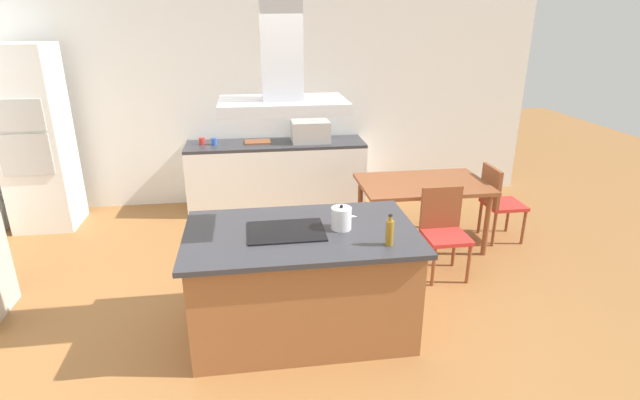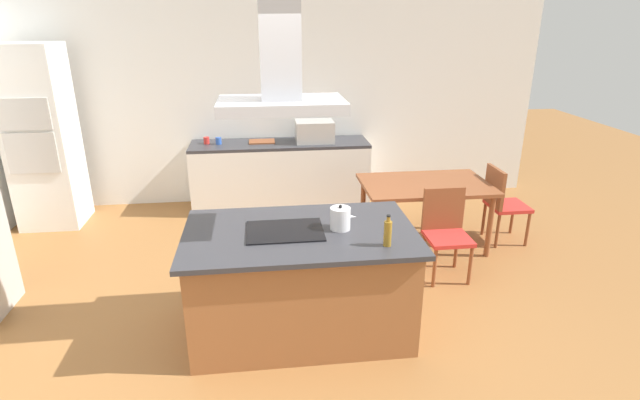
# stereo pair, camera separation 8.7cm
# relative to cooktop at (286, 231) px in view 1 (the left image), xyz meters

# --- Properties ---
(ground) EXTENTS (16.00, 16.00, 0.00)m
(ground) POSITION_rel_cooktop_xyz_m (0.12, 1.50, -0.91)
(ground) COLOR #936033
(wall_back) EXTENTS (7.20, 0.10, 2.70)m
(wall_back) POSITION_rel_cooktop_xyz_m (0.12, 3.25, 0.44)
(wall_back) COLOR white
(wall_back) RESTS_ON ground
(kitchen_island) EXTENTS (1.83, 1.10, 0.90)m
(kitchen_island) POSITION_rel_cooktop_xyz_m (0.12, 0.00, -0.45)
(kitchen_island) COLOR #995B33
(kitchen_island) RESTS_ON ground
(cooktop) EXTENTS (0.60, 0.44, 0.01)m
(cooktop) POSITION_rel_cooktop_xyz_m (0.00, 0.00, 0.00)
(cooktop) COLOR black
(cooktop) RESTS_ON kitchen_island
(tea_kettle) EXTENTS (0.21, 0.16, 0.20)m
(tea_kettle) POSITION_rel_cooktop_xyz_m (0.44, -0.00, 0.08)
(tea_kettle) COLOR silver
(tea_kettle) RESTS_ON kitchen_island
(olive_oil_bottle) EXTENTS (0.06, 0.06, 0.24)m
(olive_oil_bottle) POSITION_rel_cooktop_xyz_m (0.73, -0.34, 0.10)
(olive_oil_bottle) COLOR olive
(olive_oil_bottle) RESTS_ON kitchen_island
(back_counter) EXTENTS (2.36, 0.62, 0.90)m
(back_counter) POSITION_rel_cooktop_xyz_m (0.09, 2.88, -0.46)
(back_counter) COLOR silver
(back_counter) RESTS_ON ground
(countertop_microwave) EXTENTS (0.50, 0.38, 0.28)m
(countertop_microwave) POSITION_rel_cooktop_xyz_m (0.56, 2.88, 0.13)
(countertop_microwave) COLOR #B2AFAA
(countertop_microwave) RESTS_ON back_counter
(coffee_mug_red) EXTENTS (0.08, 0.08, 0.09)m
(coffee_mug_red) POSITION_rel_cooktop_xyz_m (-0.87, 2.93, 0.04)
(coffee_mug_red) COLOR red
(coffee_mug_red) RESTS_ON back_counter
(coffee_mug_blue) EXTENTS (0.08, 0.08, 0.09)m
(coffee_mug_blue) POSITION_rel_cooktop_xyz_m (-0.71, 2.89, 0.04)
(coffee_mug_blue) COLOR #2D56B2
(coffee_mug_blue) RESTS_ON back_counter
(cutting_board) EXTENTS (0.34, 0.24, 0.02)m
(cutting_board) POSITION_rel_cooktop_xyz_m (-0.15, 2.93, 0.00)
(cutting_board) COLOR brown
(cutting_board) RESTS_ON back_counter
(wall_oven_stack) EXTENTS (0.70, 0.66, 2.20)m
(wall_oven_stack) POSITION_rel_cooktop_xyz_m (-2.78, 2.65, 0.20)
(wall_oven_stack) COLOR silver
(wall_oven_stack) RESTS_ON ground
(dining_table) EXTENTS (1.40, 0.90, 0.75)m
(dining_table) POSITION_rel_cooktop_xyz_m (1.63, 1.44, -0.24)
(dining_table) COLOR brown
(dining_table) RESTS_ON ground
(chair_facing_island) EXTENTS (0.42, 0.42, 0.89)m
(chair_facing_island) POSITION_rel_cooktop_xyz_m (1.63, 0.78, -0.40)
(chair_facing_island) COLOR red
(chair_facing_island) RESTS_ON ground
(chair_at_right_end) EXTENTS (0.42, 0.42, 0.89)m
(chair_at_right_end) POSITION_rel_cooktop_xyz_m (2.55, 1.44, -0.40)
(chair_at_right_end) COLOR red
(chair_at_right_end) RESTS_ON ground
(range_hood) EXTENTS (0.90, 0.55, 0.78)m
(range_hood) POSITION_rel_cooktop_xyz_m (0.00, 0.00, 1.20)
(range_hood) COLOR #ADADB2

